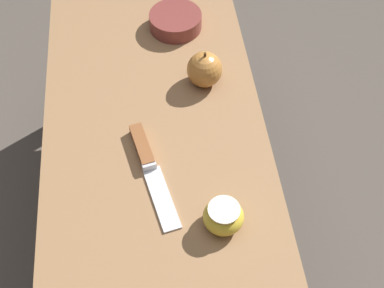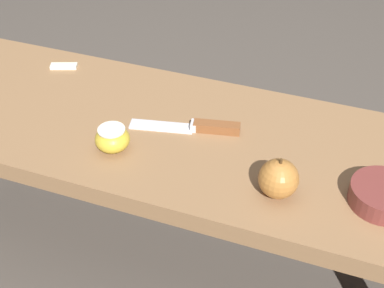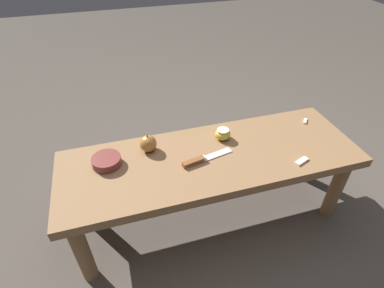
# 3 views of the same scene
# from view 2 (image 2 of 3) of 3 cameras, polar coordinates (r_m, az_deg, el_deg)

# --- Properties ---
(ground_plane) EXTENTS (8.00, 8.00, 0.00)m
(ground_plane) POSITION_cam_2_polar(r_m,az_deg,el_deg) (1.38, -1.74, -11.60)
(ground_plane) COLOR #4C443D
(wooden_bench) EXTENTS (1.26, 0.43, 0.39)m
(wooden_bench) POSITION_cam_2_polar(r_m,az_deg,el_deg) (1.14, -2.07, -0.78)
(wooden_bench) COLOR olive
(wooden_bench) RESTS_ON ground_plane
(knife) EXTENTS (0.23, 0.07, 0.02)m
(knife) POSITION_cam_2_polar(r_m,az_deg,el_deg) (1.10, 0.97, 1.85)
(knife) COLOR silver
(knife) RESTS_ON wooden_bench
(apple_whole) EXTENTS (0.07, 0.07, 0.08)m
(apple_whole) POSITION_cam_2_polar(r_m,az_deg,el_deg) (0.94, 9.22, -3.67)
(apple_whole) COLOR #B27233
(apple_whole) RESTS_ON wooden_bench
(apple_cut) EXTENTS (0.07, 0.07, 0.05)m
(apple_cut) POSITION_cam_2_polar(r_m,az_deg,el_deg) (1.05, -8.49, 0.56)
(apple_cut) COLOR gold
(apple_cut) RESTS_ON wooden_bench
(apple_slice_center) EXTENTS (0.07, 0.04, 0.01)m
(apple_slice_center) POSITION_cam_2_polar(r_m,az_deg,el_deg) (1.34, -13.52, 8.08)
(apple_slice_center) COLOR white
(apple_slice_center) RESTS_ON wooden_bench
(bowl) EXTENTS (0.12, 0.12, 0.04)m
(bowl) POSITION_cam_2_polar(r_m,az_deg,el_deg) (0.99, 19.72, -5.16)
(bowl) COLOR brown
(bowl) RESTS_ON wooden_bench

